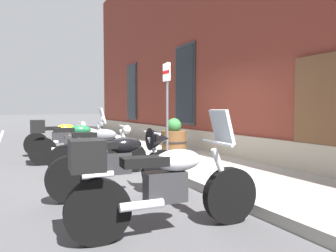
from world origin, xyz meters
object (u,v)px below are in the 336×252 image
Objects in this scene: motorcycle_grey_naked at (100,150)px; parking_sign at (167,96)px; motorcycle_yellow_naked at (63,138)px; motorcycle_green_touring at (71,140)px; motorcycle_black_sport at (124,160)px; barrel_planter at (174,139)px; motorcycle_silver_touring at (160,183)px.

parking_sign reaches higher than motorcycle_grey_naked.
motorcycle_yellow_naked is 1.63m from motorcycle_green_touring.
barrel_planter is (-2.97, 2.41, -0.04)m from motorcycle_black_sport.
motorcycle_grey_naked is 0.90× the size of motorcycle_silver_touring.
motorcycle_black_sport is 3.83m from barrel_planter.
motorcycle_black_sport is 0.90× the size of parking_sign.
motorcycle_yellow_naked is 2.20× the size of barrel_planter.
barrel_planter is (-1.20, 2.34, 0.04)m from motorcycle_grey_naked.
motorcycle_green_touring is at bearing -111.95° from parking_sign.
parking_sign is at bearing 152.78° from motorcycle_silver_touring.
motorcycle_green_touring is 2.34× the size of barrel_planter.
motorcycle_yellow_naked is at bearing -177.61° from motorcycle_black_sport.
parking_sign is (-4.03, 2.07, 1.11)m from motorcycle_silver_touring.
motorcycle_yellow_naked is 0.97× the size of motorcycle_black_sport.
motorcycle_green_touring reaches higher than motorcycle_black_sport.
motorcycle_black_sport is 0.97× the size of motorcycle_silver_touring.
motorcycle_black_sport reaches higher than motorcycle_grey_naked.
motorcycle_grey_naked is at bearing 11.03° from motorcycle_green_touring.
motorcycle_silver_touring is (4.91, 0.10, -0.01)m from motorcycle_green_touring.
motorcycle_silver_touring is at bearing -27.22° from parking_sign.
parking_sign is (-0.69, 1.87, 1.18)m from motorcycle_grey_naked.
motorcycle_green_touring reaches higher than motorcycle_silver_touring.
motorcycle_green_touring is at bearing -168.97° from motorcycle_grey_naked.
barrel_planter is (0.36, 2.64, -0.04)m from motorcycle_green_touring.
barrel_planter is at bearing 52.78° from motorcycle_yellow_naked.
motorcycle_grey_naked is at bearing 177.54° from motorcycle_black_sport.
motorcycle_green_touring is 1.59m from motorcycle_grey_naked.
parking_sign is 2.50× the size of barrel_planter.
motorcycle_grey_naked is 0.84× the size of parking_sign.
barrel_planter is at bearing 82.23° from motorcycle_green_touring.
motorcycle_silver_touring is at bearing -29.18° from barrel_planter.
parking_sign is (0.88, 2.17, 1.10)m from motorcycle_green_touring.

